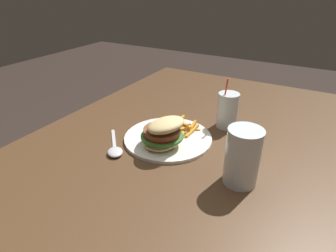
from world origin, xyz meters
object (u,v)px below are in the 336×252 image
(beer_glass, at_px, (242,158))
(juice_glass, at_px, (227,112))
(meal_plate_near, at_px, (166,134))
(spoon, at_px, (115,151))

(beer_glass, distance_m, juice_glass, 0.29)
(meal_plate_near, height_order, spoon, meal_plate_near)
(beer_glass, bearing_deg, spoon, -81.76)
(meal_plate_near, distance_m, spoon, 0.16)
(juice_glass, bearing_deg, spoon, -35.24)
(beer_glass, bearing_deg, juice_glass, -154.57)
(meal_plate_near, xyz_separation_m, beer_glass, (0.07, 0.24, 0.04))
(juice_glass, distance_m, spoon, 0.39)
(beer_glass, xyz_separation_m, juice_glass, (-0.26, -0.13, -0.01))
(spoon, bearing_deg, meal_plate_near, 96.01)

